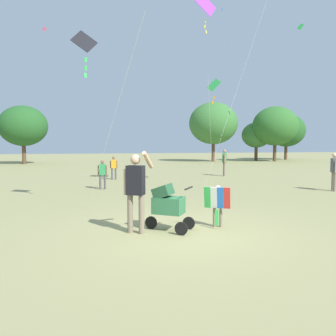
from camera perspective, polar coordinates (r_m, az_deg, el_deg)
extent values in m
plane|color=#938E5B|center=(7.15, 2.31, -11.15)|extent=(120.00, 120.00, 0.00)
cylinder|color=brown|center=(33.92, -23.79, 2.18)|extent=(0.36, 0.36, 1.82)
ellipsoid|color=#235623|center=(33.95, -23.92, 6.73)|extent=(4.46, 4.02, 3.79)
cylinder|color=brown|center=(35.80, 7.87, 2.73)|extent=(0.36, 0.36, 2.01)
ellipsoid|color=#387033|center=(35.86, 7.92, 7.72)|extent=(5.29, 4.76, 4.50)
cylinder|color=brown|center=(38.70, 15.09, 2.41)|extent=(0.36, 0.36, 1.57)
ellipsoid|color=#387033|center=(38.70, 15.15, 5.57)|extent=(3.36, 3.02, 2.85)
cylinder|color=brown|center=(37.90, 18.08, 2.53)|extent=(0.36, 0.36, 1.86)
ellipsoid|color=#2D6628|center=(37.94, 18.18, 6.96)|extent=(5.01, 4.51, 4.26)
cylinder|color=brown|center=(42.57, 19.83, 2.54)|extent=(0.36, 0.36, 1.70)
ellipsoid|color=#235623|center=(42.59, 19.92, 6.17)|extent=(4.63, 4.17, 3.93)
cylinder|color=#7F705B|center=(7.64, 9.19, -8.39)|extent=(0.07, 0.07, 0.47)
cylinder|color=#7F705B|center=(7.65, 8.08, -8.36)|extent=(0.07, 0.07, 0.47)
cube|color=#4C4C56|center=(7.56, 8.67, -5.33)|extent=(0.24, 0.21, 0.35)
cylinder|color=beige|center=(7.56, 9.64, -5.53)|extent=(0.05, 0.05, 0.31)
cylinder|color=beige|center=(7.58, 7.70, -5.48)|extent=(0.05, 0.05, 0.31)
sphere|color=beige|center=(7.53, 8.69, -3.45)|extent=(0.12, 0.12, 0.12)
cube|color=red|center=(7.36, 10.23, -5.20)|extent=(0.21, 0.22, 0.49)
cube|color=blue|center=(7.37, 9.11, -5.18)|extent=(0.21, 0.22, 0.49)
cube|color=white|center=(7.39, 7.98, -5.15)|extent=(0.21, 0.22, 0.49)
cube|color=green|center=(7.40, 6.87, -5.12)|extent=(0.21, 0.22, 0.49)
cube|color=green|center=(7.44, 8.49, -8.51)|extent=(0.08, 0.05, 0.36)
cylinder|color=#7F705B|center=(7.08, -6.61, -7.90)|extent=(0.12, 0.12, 0.82)
cylinder|color=#7F705B|center=(6.99, -4.64, -8.05)|extent=(0.12, 0.12, 0.82)
cube|color=black|center=(6.92, -5.68, -2.13)|extent=(0.42, 0.37, 0.62)
cylinder|color=tan|center=(7.01, -7.38, -2.41)|extent=(0.09, 0.09, 0.55)
cylinder|color=tan|center=(6.93, -3.55, 1.42)|extent=(0.32, 0.48, 0.39)
sphere|color=tan|center=(6.88, -5.70, 1.49)|extent=(0.21, 0.21, 0.21)
cylinder|color=black|center=(7.42, -2.97, -9.47)|extent=(0.25, 0.19, 0.28)
cylinder|color=black|center=(6.90, 2.30, -10.52)|extent=(0.25, 0.19, 0.28)
cylinder|color=black|center=(7.38, 3.63, -9.55)|extent=(0.25, 0.19, 0.28)
cube|color=#337247|center=(7.18, 0.10, -6.51)|extent=(0.78, 0.72, 0.36)
cube|color=#235031|center=(7.17, -0.86, -4.08)|extent=(0.58, 0.58, 0.35)
cylinder|color=black|center=(6.96, 3.64, -3.51)|extent=(0.30, 0.42, 0.04)
cube|color=black|center=(10.29, -14.40, 20.58)|extent=(0.78, 0.30, 0.70)
cube|color=green|center=(10.12, -14.15, 17.86)|extent=(0.08, 0.06, 0.14)
cube|color=green|center=(10.14, -14.14, 16.55)|extent=(0.09, 0.07, 0.14)
cube|color=green|center=(10.06, -14.20, 15.38)|extent=(0.08, 0.06, 0.14)
cylinder|color=silver|center=(8.44, -9.87, 7.14)|extent=(1.31, 2.91, 4.68)
cube|color=purple|center=(14.97, 6.53, 26.51)|extent=(1.10, 0.44, 1.09)
cube|color=yellow|center=(14.74, 6.57, 24.11)|extent=(0.07, 0.07, 0.14)
cube|color=yellow|center=(14.68, 6.44, 23.29)|extent=(0.08, 0.08, 0.14)
cube|color=yellow|center=(14.58, 6.66, 22.51)|extent=(0.09, 0.09, 0.14)
cylinder|color=silver|center=(13.46, 11.43, 11.75)|extent=(1.82, 1.83, 7.36)
cube|color=green|center=(15.86, 8.01, 14.13)|extent=(0.39, 0.85, 0.72)
cube|color=#F4A319|center=(15.81, 8.00, 12.06)|extent=(0.09, 0.07, 0.14)
cube|color=#F4A319|center=(15.76, 7.80, 11.29)|extent=(0.08, 0.06, 0.14)
cylinder|color=silver|center=(13.99, 7.45, 5.55)|extent=(1.40, 3.00, 4.47)
cube|color=green|center=(32.46, 22.09, 21.85)|extent=(0.37, 0.53, 0.62)
cube|color=pink|center=(31.41, -20.72, 21.73)|extent=(0.42, 0.25, 0.37)
cube|color=blue|center=(29.02, 9.42, 25.65)|extent=(0.19, 0.26, 0.26)
cylinder|color=#4C4C51|center=(13.96, -10.93, -2.42)|extent=(0.09, 0.09, 0.61)
cylinder|color=#4C4C51|center=(13.97, -11.71, -2.43)|extent=(0.09, 0.09, 0.61)
cube|color=#2D8C4C|center=(13.92, -11.35, -0.26)|extent=(0.28, 0.18, 0.45)
cylinder|color=brown|center=(13.91, -10.67, -0.38)|extent=(0.07, 0.07, 0.40)
cylinder|color=brown|center=(13.93, -12.03, -0.39)|extent=(0.07, 0.07, 0.40)
sphere|color=brown|center=(13.90, -11.37, 1.06)|extent=(0.16, 0.16, 0.16)
cylinder|color=#7F705B|center=(19.54, 9.81, -0.29)|extent=(0.11, 0.11, 0.77)
cylinder|color=#7F705B|center=(19.78, 9.73, -0.23)|extent=(0.11, 0.11, 0.77)
cube|color=#2D8C4C|center=(19.62, 9.79, 1.72)|extent=(0.30, 0.38, 0.58)
cylinder|color=#A37556|center=(19.41, 9.86, 1.57)|extent=(0.08, 0.08, 0.52)
cylinder|color=#A37556|center=(19.83, 9.72, 1.63)|extent=(0.08, 0.08, 0.52)
sphere|color=#A37556|center=(19.61, 9.81, 2.91)|extent=(0.20, 0.20, 0.20)
cylinder|color=#4C4C51|center=(17.71, -9.72, -1.02)|extent=(0.09, 0.09, 0.61)
cylinder|color=#4C4C51|center=(17.69, -9.11, -1.01)|extent=(0.09, 0.09, 0.61)
cube|color=orange|center=(17.66, -9.43, 0.71)|extent=(0.29, 0.20, 0.46)
cylinder|color=brown|center=(17.68, -9.97, 0.60)|extent=(0.07, 0.07, 0.41)
cylinder|color=brown|center=(17.65, -8.89, 0.61)|extent=(0.07, 0.07, 0.41)
sphere|color=brown|center=(17.64, -9.45, 1.75)|extent=(0.16, 0.16, 0.16)
cylinder|color=#7F705B|center=(14.67, 27.04, -2.20)|extent=(0.11, 0.11, 0.76)
cylinder|color=#7F705B|center=(14.89, 26.78, -2.10)|extent=(0.11, 0.11, 0.76)
cube|color=#4C4C56|center=(14.73, 26.99, 0.41)|extent=(0.32, 0.38, 0.57)
cylinder|color=beige|center=(14.53, 27.22, 0.20)|extent=(0.08, 0.08, 0.50)
cylinder|color=beige|center=(14.93, 26.76, 0.31)|extent=(0.08, 0.08, 0.50)
sphere|color=beige|center=(14.71, 27.05, 1.97)|extent=(0.20, 0.20, 0.20)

